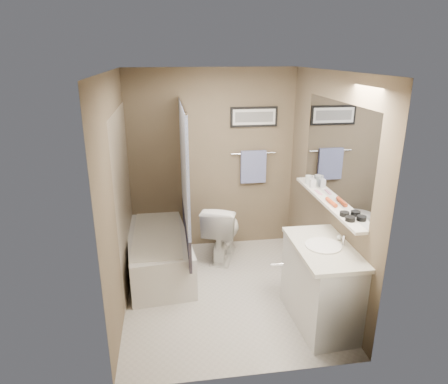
{
  "coord_description": "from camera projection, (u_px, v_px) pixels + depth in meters",
  "views": [
    {
      "loc": [
        -0.58,
        -3.85,
        2.56
      ],
      "look_at": [
        0.0,
        0.15,
        1.15
      ],
      "focal_mm": 32.0,
      "sensor_mm": 36.0,
      "label": 1
    }
  ],
  "objects": [
    {
      "name": "curtain_lower",
      "position": [
        187.0,
        229.0,
        4.74
      ],
      "size": [
        0.03,
        1.45,
        0.36
      ],
      "primitive_type": "cube",
      "color": "#272949",
      "rests_on": "curtain_rod"
    },
    {
      "name": "art_mat",
      "position": [
        254.0,
        117.0,
        5.15
      ],
      "size": [
        0.56,
        0.0,
        0.2
      ],
      "primitive_type": "cube",
      "color": "white",
      "rests_on": "art_frame"
    },
    {
      "name": "wall_back",
      "position": [
        212.0,
        162.0,
        5.27
      ],
      "size": [
        2.2,
        0.04,
        2.4
      ],
      "primitive_type": "cube",
      "color": "brown",
      "rests_on": "ground"
    },
    {
      "name": "art_frame",
      "position": [
        254.0,
        117.0,
        5.16
      ],
      "size": [
        0.62,
        0.02,
        0.26
      ],
      "primitive_type": "cube",
      "color": "black",
      "rests_on": "wall_back"
    },
    {
      "name": "door",
      "position": [
        320.0,
        265.0,
        3.1
      ],
      "size": [
        0.8,
        0.02,
        2.0
      ],
      "primitive_type": "cube",
      "color": "silver",
      "rests_on": "wall_front"
    },
    {
      "name": "ground",
      "position": [
        226.0,
        292.0,
        4.52
      ],
      "size": [
        2.5,
        2.5,
        0.0
      ],
      "primitive_type": "plane",
      "color": "beige",
      "rests_on": "ground"
    },
    {
      "name": "toilet",
      "position": [
        222.0,
        230.0,
        5.19
      ],
      "size": [
        0.65,
        0.85,
        0.76
      ],
      "primitive_type": "imported",
      "rotation": [
        0.0,
        0.0,
        2.8
      ],
      "color": "white",
      "rests_on": "ground"
    },
    {
      "name": "bathtub",
      "position": [
        158.0,
        253.0,
        4.88
      ],
      "size": [
        0.85,
        1.56,
        0.5
      ],
      "primitive_type": "cube",
      "rotation": [
        0.0,
        0.0,
        0.1
      ],
      "color": "silver",
      "rests_on": "ground"
    },
    {
      "name": "sink_basin",
      "position": [
        323.0,
        246.0,
        3.75
      ],
      "size": [
        0.34,
        0.34,
        0.01
      ],
      "primitive_type": "cylinder",
      "color": "white",
      "rests_on": "countertop"
    },
    {
      "name": "ceiling",
      "position": [
        226.0,
        73.0,
        3.73
      ],
      "size": [
        2.2,
        2.5,
        0.04
      ],
      "primitive_type": "cube",
      "color": "white",
      "rests_on": "wall_back"
    },
    {
      "name": "vanity",
      "position": [
        321.0,
        287.0,
        3.9
      ],
      "size": [
        0.55,
        0.93,
        0.8
      ],
      "primitive_type": "cube",
      "rotation": [
        0.0,
        0.0,
        0.06
      ],
      "color": "silver",
      "rests_on": "ground"
    },
    {
      "name": "candle_bowl_far",
      "position": [
        344.0,
        214.0,
        3.74
      ],
      "size": [
        0.09,
        0.09,
        0.04
      ],
      "primitive_type": "cylinder",
      "color": "black",
      "rests_on": "shelf"
    },
    {
      "name": "mirror",
      "position": [
        336.0,
        152.0,
        3.99
      ],
      "size": [
        0.02,
        1.6,
        1.0
      ],
      "primitive_type": "cube",
      "color": "silver",
      "rests_on": "wall_right"
    },
    {
      "name": "candle_bowl_near",
      "position": [
        350.0,
        219.0,
        3.63
      ],
      "size": [
        0.09,
        0.09,
        0.04
      ],
      "primitive_type": "cylinder",
      "color": "black",
      "rests_on": "shelf"
    },
    {
      "name": "pink_comb",
      "position": [
        318.0,
        192.0,
        4.37
      ],
      "size": [
        0.03,
        0.16,
        0.01
      ],
      "primitive_type": "cube",
      "rotation": [
        0.0,
        0.0,
        0.03
      ],
      "color": "#CD7D99",
      "rests_on": "shelf"
    },
    {
      "name": "hair_brush_front",
      "position": [
        331.0,
        202.0,
        4.03
      ],
      "size": [
        0.05,
        0.22,
        0.04
      ],
      "primitive_type": "cylinder",
      "rotation": [
        1.57,
        0.0,
        0.03
      ],
      "color": "#BE411A",
      "rests_on": "shelf"
    },
    {
      "name": "curtain_upper",
      "position": [
        184.0,
        163.0,
        4.47
      ],
      "size": [
        0.03,
        1.45,
        1.28
      ],
      "primitive_type": "cube",
      "color": "white",
      "rests_on": "curtain_rod"
    },
    {
      "name": "door_handle",
      "position": [
        277.0,
        265.0,
        3.11
      ],
      "size": [
        0.1,
        0.02,
        0.02
      ],
      "primitive_type": "cylinder",
      "rotation": [
        0.0,
        1.57,
        0.0
      ],
      "color": "silver",
      "rests_on": "door"
    },
    {
      "name": "wall_front",
      "position": [
        251.0,
        246.0,
        2.97
      ],
      "size": [
        2.2,
        0.04,
        2.4
      ],
      "primitive_type": "cube",
      "color": "brown",
      "rests_on": "ground"
    },
    {
      "name": "wall_right",
      "position": [
        326.0,
        187.0,
        4.27
      ],
      "size": [
        0.04,
        2.5,
        2.4
      ],
      "primitive_type": "cube",
      "color": "brown",
      "rests_on": "ground"
    },
    {
      "name": "tile_surround",
      "position": [
        124.0,
        199.0,
        4.51
      ],
      "size": [
        0.02,
        1.55,
        2.0
      ],
      "primitive_type": "cube",
      "color": "tan",
      "rests_on": "wall_left"
    },
    {
      "name": "towel",
      "position": [
        253.0,
        167.0,
        5.34
      ],
      "size": [
        0.34,
        0.05,
        0.44
      ],
      "primitive_type": "cube",
      "color": "#9BA9E2",
      "rests_on": "towel_bar"
    },
    {
      "name": "tub_rim",
      "position": [
        157.0,
        234.0,
        4.8
      ],
      "size": [
        0.56,
        1.36,
        0.02
      ],
      "primitive_type": "cube",
      "color": "beige",
      "rests_on": "bathtub"
    },
    {
      "name": "faucet_spout",
      "position": [
        344.0,
        240.0,
        3.77
      ],
      "size": [
        0.02,
        0.02,
        0.1
      ],
      "primitive_type": "cylinder",
      "color": "silver",
      "rests_on": "countertop"
    },
    {
      "name": "towel_bar",
      "position": [
        253.0,
        153.0,
        5.3
      ],
      "size": [
        0.6,
        0.02,
        0.02
      ],
      "primitive_type": "cylinder",
      "rotation": [
        0.0,
        1.57,
        0.0
      ],
      "color": "silver",
      "rests_on": "wall_back"
    },
    {
      "name": "curtain_rod",
      "position": [
        182.0,
        104.0,
        4.26
      ],
      "size": [
        0.02,
        1.55,
        0.02
      ],
      "primitive_type": "cylinder",
      "rotation": [
        1.57,
        0.0,
        0.0
      ],
      "color": "silver",
      "rests_on": "wall_left"
    },
    {
      "name": "faucet_knob",
      "position": [
        339.0,
        237.0,
        3.87
      ],
      "size": [
        0.05,
        0.05,
        0.05
      ],
      "primitive_type": "sphere",
      "color": "white",
      "rests_on": "countertop"
    },
    {
      "name": "art_image",
      "position": [
        254.0,
        117.0,
        5.14
      ],
      "size": [
        0.5,
        0.0,
        0.13
      ],
      "primitive_type": "cube",
      "color": "#595959",
      "rests_on": "art_mat"
    },
    {
      "name": "soap_bottle",
      "position": [
        313.0,
        182.0,
        4.51
      ],
      "size": [
        0.07,
        0.07,
        0.14
      ],
      "primitive_type": "imported",
      "rotation": [
        0.0,
        0.0,
        -0.09
      ],
      "color": "#999999",
      "rests_on": "shelf"
    },
    {
      "name": "shelf",
      "position": [
        326.0,
        201.0,
        4.16
      ],
      "size": [
        0.12,
        1.6,
        0.03
      ],
      "primitive_type": "cube",
      "color": "silver",
      "rests_on": "wall_right"
    },
    {
      "name": "wall_left",
      "position": [
        119.0,
        197.0,
        3.98
      ],
      "size": [
        0.04,
        2.5,
        2.4
      ],
      "primitive_type": "cube",
      "color": "brown",
      "rests_on": "ground"
    },
    {
      "name": "countertop",
      "position": [
        324.0,
        248.0,
        3.76
      ],
      "size": [
        0.54,
        0.96,
        0.04
      ],
      "primitive_type": "cube",
      "color": "beige",
      "rests_on": "vanity"
    },
    {
      "name": "glass_jar",
      "position": [
        309.0,
        180.0,
        4.65
      ],
      "size": [
        0.08,
        0.08,
        0.1
      ],
      "primitive_type": "cylinder",
      "color": "silver",
      "rests_on": "shelf"
    }
  ]
}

